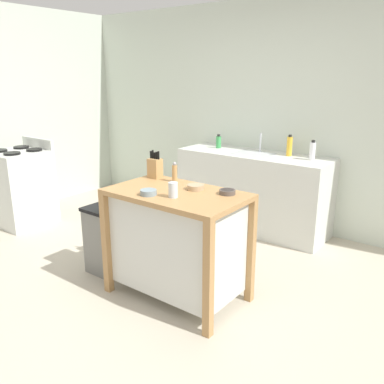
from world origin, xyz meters
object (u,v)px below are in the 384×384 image
drinking_cup (173,190)px  sink_faucet (260,142)px  bottle_dish_soap (312,151)px  bottle_spray_cleaner (219,142)px  bowl_ceramic_wide (148,192)px  bottle_hand_soap (289,146)px  pepper_grinder (175,173)px  stove (22,187)px  knife_block (155,167)px  trash_bin (106,240)px  kitchen_island (177,239)px  bowl_stoneware_deep (196,187)px  bowl_ceramic_small (227,192)px

drinking_cup → sink_faucet: size_ratio=0.52×
bottle_dish_soap → bottle_spray_cleaner: (-1.18, -0.00, -0.02)m
bowl_ceramic_wide → sink_faucet: bearing=94.4°
bottle_hand_soap → bottle_spray_cleaner: 0.90m
sink_faucet → pepper_grinder: bearing=-87.5°
bowl_ceramic_wide → bottle_spray_cleaner: bearing=108.9°
drinking_cup → stove: bearing=173.3°
knife_block → bottle_hand_soap: knife_block is taller
sink_faucet → bottle_dish_soap: bearing=-7.9°
trash_bin → bowl_ceramic_wide: bearing=-10.8°
pepper_grinder → trash_bin: (-0.58, -0.29, -0.67)m
bowl_ceramic_wide → bottle_dish_soap: 2.05m
drinking_cup → bottle_hand_soap: size_ratio=0.49×
knife_block → bowl_ceramic_wide: size_ratio=1.95×
kitchen_island → stove: (-2.57, 0.18, -0.05)m
knife_block → bowl_stoneware_deep: 0.52m
knife_block → trash_bin: knife_block is taller
kitchen_island → bottle_dish_soap: 1.90m
bowl_ceramic_wide → bowl_stoneware_deep: bearing=59.8°
bowl_ceramic_small → sink_faucet: sink_faucet is taller
bowl_ceramic_small → bowl_stoneware_deep: (-0.27, -0.04, 0.00)m
bottle_dish_soap → stove: size_ratio=0.21×
pepper_grinder → stove: (-2.37, -0.04, -0.53)m
kitchen_island → bowl_ceramic_small: bowl_ceramic_small is taller
kitchen_island → bowl_ceramic_wide: 0.48m
trash_bin → bottle_hand_soap: (0.88, 1.92, 0.69)m
bowl_stoneware_deep → sink_faucet: 1.78m
drinking_cup → bowl_stoneware_deep: bearing=88.6°
bowl_ceramic_small → bottle_dish_soap: bottle_dish_soap is taller
trash_bin → bottle_dish_soap: (1.17, 1.86, 0.68)m
bowl_stoneware_deep → stove: 2.69m
bowl_ceramic_wide → stove: size_ratio=0.12×
bowl_ceramic_wide → drinking_cup: size_ratio=1.08×
pepper_grinder → bottle_hand_soap: (0.30, 1.63, 0.03)m
trash_bin → kitchen_island: bearing=4.9°
kitchen_island → trash_bin: 0.81m
bowl_ceramic_wide → sink_faucet: 2.09m
drinking_cup → bottle_hand_soap: bearing=89.3°
bowl_stoneware_deep → bottle_spray_cleaner: 1.87m
bottle_dish_soap → bottle_hand_soap: (-0.29, 0.06, 0.01)m
bowl_ceramic_wide → stove: stove is taller
bottle_hand_soap → bowl_ceramic_small: bearing=-81.5°
bowl_stoneware_deep → bowl_ceramic_wide: bearing=-120.2°
kitchen_island → drinking_cup: (0.07, -0.13, 0.46)m
bowl_ceramic_wide → bowl_ceramic_small: 0.60m
knife_block → bottle_dish_soap: 1.77m
kitchen_island → bowl_ceramic_wide: bowl_ceramic_wide is taller
kitchen_island → stove: bearing=175.9°
drinking_cup → bottle_dish_soap: size_ratio=0.54×
knife_block → stove: 2.21m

